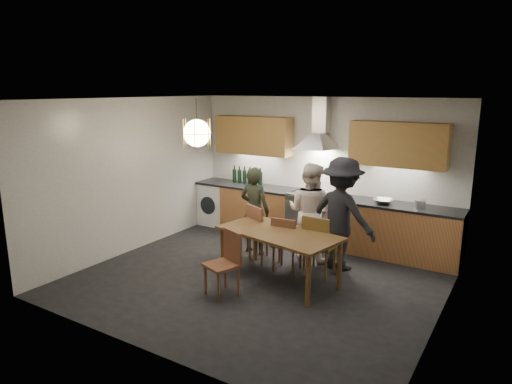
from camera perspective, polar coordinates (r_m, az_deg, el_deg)
The scene contains 17 objects.
ground at distance 6.86m, azimuth 0.29°, elevation -10.75°, with size 5.00×5.00×0.00m, color black.
room_shell at distance 6.37m, azimuth 0.30°, elevation 3.47°, with size 5.02×4.52×2.61m.
counter_run at distance 8.33m, azimuth 7.46°, elevation -3.27°, with size 5.00×0.62×0.90m.
range_stove at distance 8.33m, azimuth 7.30°, elevation -3.31°, with size 0.90×0.60×0.92m.
wall_fixtures at distance 8.16m, azimuth 7.94°, elevation 6.59°, with size 4.30×0.54×1.10m.
pendant_lamp at distance 6.81m, azimuth -7.39°, elevation 7.31°, with size 0.43×0.43×0.70m.
dining_table at distance 6.57m, azimuth 2.88°, elevation -5.70°, with size 1.90×1.21×0.74m.
chair_back_left at distance 7.28m, azimuth 0.50°, elevation -4.77°, with size 0.57×0.57×0.95m.
chair_back_mid at distance 6.92m, azimuth 3.70°, elevation -6.13°, with size 0.43×0.43×0.87m.
chair_back_right at distance 6.80m, azimuth 7.73°, elevation -6.24°, with size 0.42×0.42×0.93m.
chair_front at distance 6.22m, azimuth -3.69°, elevation -8.29°, with size 0.51×0.51×0.88m.
person_left at distance 7.65m, azimuth -0.16°, elevation -2.33°, with size 0.54×0.36×1.48m, color black.
person_mid at distance 7.42m, azimuth 6.75°, elevation -2.45°, with size 0.78×0.60×1.60m, color silver.
person_right at distance 7.07m, azimuth 10.66°, elevation -2.73°, with size 1.13×0.65×1.75m, color black.
mixing_bowl at distance 7.74m, azimuth 15.61°, elevation -1.13°, with size 0.32×0.32×0.08m, color #A8A9AC.
stock_pot at distance 7.63m, azimuth 19.79°, elevation -1.45°, with size 0.17×0.17×0.12m, color #B6B6BA.
wine_bottles at distance 8.97m, azimuth -1.11°, elevation 2.08°, with size 0.69×0.08×0.34m.
Camera 1 is at (3.28, -5.36, 2.74)m, focal length 32.00 mm.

